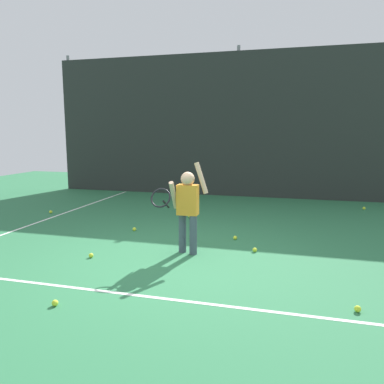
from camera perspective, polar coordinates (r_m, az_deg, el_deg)
The scene contains 16 objects.
ground_plane at distance 5.30m, azimuth -2.79°, elevation -10.41°, with size 20.00×20.00×0.00m, color #2D7247.
court_line_baseline at distance 4.29m, azimuth -7.77°, elevation -15.28°, with size 9.00×0.05×0.00m, color white.
court_line_sideline at distance 7.73m, azimuth -24.33°, elevation -4.96°, with size 0.05×9.00×0.00m, color white.
back_fence_windscreen at distance 10.50m, azimuth 6.81°, elevation 9.96°, with size 10.64×0.08×3.90m, color #282D2B.
fence_post_0 at distance 12.42m, azimuth -17.82°, elevation 9.79°, with size 0.09×0.09×4.05m, color slate.
fence_post_1 at distance 10.56m, azimuth 6.87°, elevation 10.36°, with size 0.09×0.09×4.05m, color slate.
tennis_player at distance 5.44m, azimuth -0.81°, elevation -1.97°, with size 0.71×0.58×1.35m.
tennis_ball_0 at distance 6.34m, azimuth 6.54°, elevation -6.89°, with size 0.07×0.07×0.07m, color #CCE033.
tennis_ball_1 at distance 9.55m, azimuth 24.59°, elevation -2.25°, with size 0.07×0.07×0.07m, color #CCE033.
tennis_ball_2 at distance 4.26m, azimuth -20.02°, elevation -15.50°, with size 0.07×0.07×0.07m, color #CCE033.
tennis_ball_3 at distance 7.86m, azimuth -0.35°, elevation -3.69°, with size 0.07×0.07×0.07m, color #CCE033.
tennis_ball_4 at distance 5.75m, azimuth 9.47°, elevation -8.63°, with size 0.07×0.07×0.07m, color #CCE033.
tennis_ball_5 at distance 6.92m, azimuth -8.72°, elevation -5.57°, with size 0.07×0.07×0.07m, color #CCE033.
tennis_ball_6 at distance 4.24m, azimuth 23.78°, elevation -15.87°, with size 0.07×0.07×0.07m, color #CCE033.
tennis_ball_7 at distance 8.86m, azimuth -20.58°, elevation -2.83°, with size 0.07×0.07×0.07m, color #CCE033.
tennis_ball_8 at distance 5.61m, azimuth -15.03°, elevation -9.25°, with size 0.07×0.07×0.07m, color #CCE033.
Camera 1 is at (1.56, -4.75, 1.76)m, focal length 35.25 mm.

